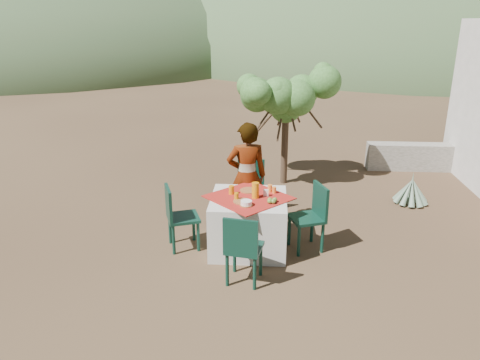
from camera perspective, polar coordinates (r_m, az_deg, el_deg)
name	(u,v)px	position (r m, az deg, el deg)	size (l,w,h in m)	color
ground	(250,237)	(6.91, 1.24, -7.01)	(160.00, 160.00, 0.00)	#3A261A
table	(249,223)	(6.47, 1.04, -5.21)	(1.30, 1.30, 0.76)	silver
chair_far	(251,186)	(7.42, 1.33, -0.76)	(0.43, 0.43, 0.92)	black
chair_near	(243,247)	(5.58, 0.34, -8.14)	(0.48, 0.48, 0.90)	black
chair_left	(177,215)	(6.47, -7.64, -4.21)	(0.54, 0.54, 0.91)	black
chair_right	(312,214)	(6.48, 8.77, -4.12)	(0.55, 0.55, 0.93)	black
person	(247,176)	(6.93, 0.83, 0.45)	(0.60, 0.39, 1.64)	#8C6651
shrub_tree	(289,102)	(8.77, 6.04, 9.47)	(1.68, 1.65, 1.98)	#403220
agave	(411,192)	(8.55, 20.15, -1.34)	(0.60, 0.59, 0.63)	slate
stone_wall	(430,157)	(10.52, 22.19, 2.61)	(2.60, 0.35, 0.55)	gray
hill_near_left	(36,55)	(40.64, -23.59, 13.76)	(40.00, 40.00, 16.00)	#34512D
hill_near_right	(410,51)	(43.88, 20.02, 14.53)	(48.00, 48.00, 20.00)	#34512D
hill_far_center	(237,40)	(58.41, -0.36, 16.67)	(60.00, 60.00, 24.00)	slate
plate_far	(249,190)	(6.53, 1.08, -1.28)	(0.25, 0.25, 0.01)	brown
plate_near	(242,201)	(6.15, 0.27, -2.63)	(0.24, 0.24, 0.01)	brown
glass_far	(231,190)	(6.40, -1.04, -1.21)	(0.07, 0.07, 0.12)	orange
glass_near	(236,196)	(6.21, -0.44, -1.99)	(0.06, 0.06, 0.10)	orange
juice_pitcher	(255,190)	(6.25, 1.90, -1.27)	(0.10, 0.10, 0.22)	orange
bowl_plate	(246,205)	(6.04, 0.77, -3.06)	(0.17, 0.17, 0.01)	brown
white_bowl	(246,203)	(6.03, 0.78, -2.77)	(0.15, 0.15, 0.05)	white
jar_left	(274,190)	(6.45, 4.19, -1.23)	(0.06, 0.06, 0.09)	orange
jar_right	(270,188)	(6.49, 3.67, -1.01)	(0.06, 0.06, 0.10)	orange
napkin_holder	(266,193)	(6.34, 3.17, -1.58)	(0.07, 0.04, 0.09)	white
fruit_cluster	(272,201)	(6.13, 3.90, -2.51)	(0.13, 0.12, 0.07)	olive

